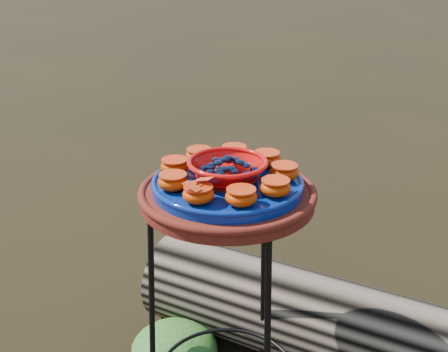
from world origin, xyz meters
The scene contains 18 objects.
plant_stand centered at (0.00, 0.00, 0.35)m, with size 0.44×0.44×0.70m, color black, non-canonical shape.
terracotta_saucer centered at (0.00, 0.00, 0.72)m, with size 0.43×0.43×0.04m, color #4A1309.
cobalt_plate centered at (0.00, 0.00, 0.75)m, with size 0.37×0.37×0.02m, color navy.
red_bowl centered at (0.00, 0.00, 0.79)m, with size 0.19×0.19×0.05m, color red, non-canonical shape.
glass_gems centered at (0.00, 0.00, 0.82)m, with size 0.14×0.14×0.02m, color black, non-canonical shape.
orange_half_0 centered at (0.01, -0.14, 0.78)m, with size 0.07×0.07×0.04m, color #B53E00.
orange_half_1 centered at (0.10, -0.10, 0.78)m, with size 0.07×0.07×0.04m, color #B53E00.
orange_half_2 centered at (0.14, -0.01, 0.78)m, with size 0.07×0.07×0.04m, color #B53E00.
orange_half_3 centered at (0.11, 0.08, 0.78)m, with size 0.07×0.07×0.04m, color #B53E00.
orange_half_4 centered at (0.04, 0.13, 0.78)m, with size 0.07×0.07×0.04m, color #B53E00.
orange_half_5 centered at (-0.06, 0.13, 0.78)m, with size 0.07×0.07×0.04m, color #B53E00.
orange_half_6 centered at (-0.13, 0.06, 0.78)m, with size 0.07×0.07×0.04m, color #B53E00.
orange_half_7 centered at (-0.13, -0.03, 0.78)m, with size 0.07×0.07×0.04m, color #B53E00.
orange_half_8 centered at (-0.08, -0.11, 0.78)m, with size 0.07×0.07×0.04m, color #B53E00.
butterfly centered at (0.01, -0.14, 0.81)m, with size 0.09×0.05×0.01m, color red, non-canonical shape.
driftwood_log centered at (0.35, 0.37, 0.15)m, with size 1.65×0.43×0.31m, color black, non-canonical shape.
foliage_left centered at (-0.25, 0.08, 0.07)m, with size 0.28×0.28×0.14m, color #17400D.
foliage_back centered at (-0.20, 0.52, 0.07)m, with size 0.30×0.30×0.15m, color #17400D.
Camera 1 is at (0.67, -1.07, 1.31)m, focal length 45.00 mm.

